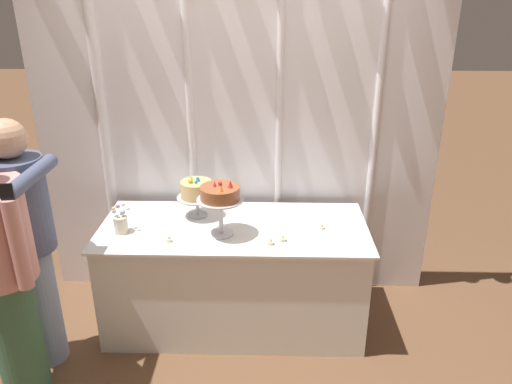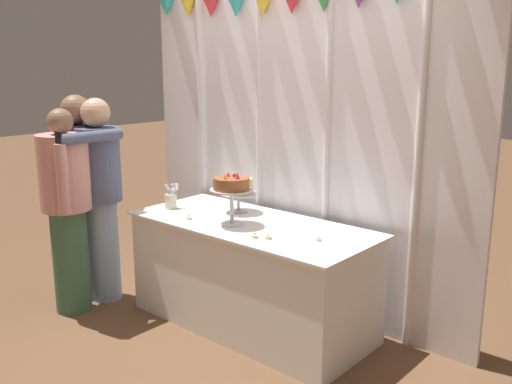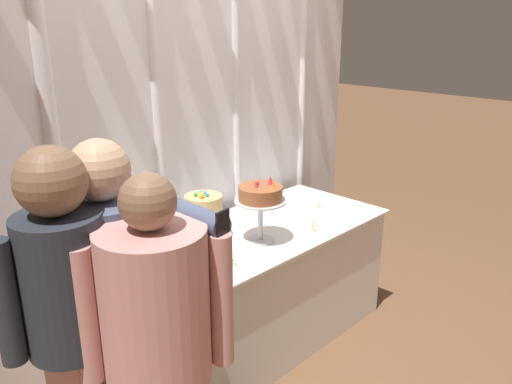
% 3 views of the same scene
% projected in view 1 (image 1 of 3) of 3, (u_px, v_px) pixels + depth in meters
% --- Properties ---
extents(ground_plane, '(24.00, 24.00, 0.00)m').
position_uv_depth(ground_plane, '(235.00, 328.00, 3.60)').
color(ground_plane, brown).
extents(draped_curtain, '(3.01, 0.16, 2.69)m').
position_uv_depth(draped_curtain, '(233.00, 113.00, 3.58)').
color(draped_curtain, white).
rests_on(draped_curtain, ground_plane).
extents(cake_table, '(1.85, 0.81, 0.79)m').
position_uv_depth(cake_table, '(235.00, 275.00, 3.54)').
color(cake_table, white).
rests_on(cake_table, ground_plane).
extents(cake_display_nearleft, '(0.28, 0.28, 0.30)m').
position_uv_depth(cake_display_nearleft, '(196.00, 191.00, 3.46)').
color(cake_display_nearleft, '#B2B2B7').
rests_on(cake_display_nearleft, cake_table).
extents(cake_display_nearright, '(0.31, 0.31, 0.39)m').
position_uv_depth(cake_display_nearright, '(220.00, 196.00, 3.17)').
color(cake_display_nearright, silver).
rests_on(cake_display_nearright, cake_table).
extents(flower_vase, '(0.12, 0.11, 0.20)m').
position_uv_depth(flower_vase, '(121.00, 222.00, 3.28)').
color(flower_vase, beige).
rests_on(flower_vase, cake_table).
extents(tealight_far_left, '(0.04, 0.04, 0.04)m').
position_uv_depth(tealight_far_left, '(169.00, 240.00, 3.18)').
color(tealight_far_left, beige).
rests_on(tealight_far_left, cake_table).
extents(tealight_near_left, '(0.05, 0.05, 0.04)m').
position_uv_depth(tealight_near_left, '(271.00, 243.00, 3.14)').
color(tealight_near_left, beige).
rests_on(tealight_near_left, cake_table).
extents(tealight_near_right, '(0.05, 0.05, 0.04)m').
position_uv_depth(tealight_near_right, '(283.00, 239.00, 3.18)').
color(tealight_near_right, beige).
rests_on(tealight_near_right, cake_table).
extents(tealight_far_right, '(0.04, 0.04, 0.03)m').
position_uv_depth(tealight_far_right, '(322.00, 227.00, 3.34)').
color(tealight_far_right, beige).
rests_on(tealight_far_right, cake_table).
extents(guest_girl_blue_dress, '(0.48, 0.67, 1.65)m').
position_uv_depth(guest_girl_blue_dress, '(26.00, 238.00, 2.97)').
color(guest_girl_blue_dress, '#93ADD6').
rests_on(guest_girl_blue_dress, ground_plane).
extents(guest_man_dark_suit, '(0.52, 0.52, 1.59)m').
position_uv_depth(guest_man_dark_suit, '(3.00, 272.00, 2.72)').
color(guest_man_dark_suit, '#3D6B4C').
rests_on(guest_man_dark_suit, ground_plane).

